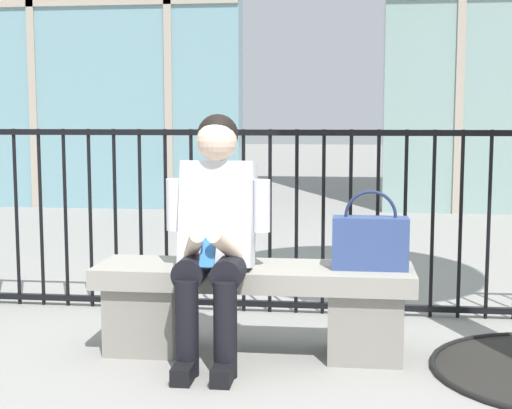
{
  "coord_description": "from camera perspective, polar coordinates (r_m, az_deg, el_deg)",
  "views": [
    {
      "loc": [
        0.46,
        -3.68,
        1.19
      ],
      "look_at": [
        0.0,
        0.1,
        0.75
      ],
      "focal_mm": 52.42,
      "sensor_mm": 36.0,
      "label": 1
    }
  ],
  "objects": [
    {
      "name": "ground_plane",
      "position": [
        3.9,
        -0.18,
        -11.2
      ],
      "size": [
        60.0,
        60.0,
        0.0
      ],
      "primitive_type": "plane",
      "color": "gray"
    },
    {
      "name": "stone_bench",
      "position": [
        3.82,
        -0.18,
        -7.32
      ],
      "size": [
        1.6,
        0.44,
        0.45
      ],
      "color": "gray",
      "rests_on": "ground"
    },
    {
      "name": "handbag_on_bench",
      "position": [
        3.72,
        8.71,
        -2.78
      ],
      "size": [
        0.37,
        0.14,
        0.39
      ],
      "color": "#33477F",
      "rests_on": "stone_bench"
    },
    {
      "name": "seated_person_with_phone",
      "position": [
        3.65,
        -3.15,
        -1.93
      ],
      "size": [
        0.52,
        0.66,
        1.21
      ],
      "color": "black",
      "rests_on": "ground"
    },
    {
      "name": "plaza_railing",
      "position": [
        4.55,
        1.07,
        -1.24
      ],
      "size": [
        7.8,
        0.04,
        1.12
      ],
      "color": "black",
      "rests_on": "ground"
    }
  ]
}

